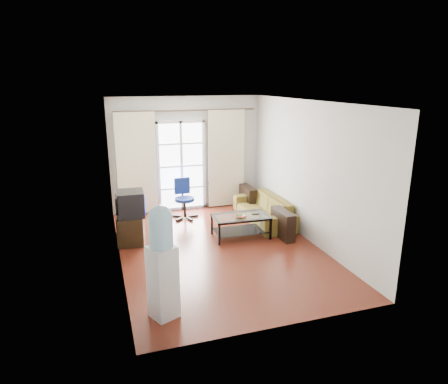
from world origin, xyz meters
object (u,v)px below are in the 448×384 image
object	(u,v)px
coffee_table	(241,223)
tv_stand	(131,228)
task_chair	(184,207)
sofa	(263,209)
water_cooler	(162,260)
crt_tv	(130,204)

from	to	relation	value
coffee_table	tv_stand	size ratio (longest dim) A/B	1.55
task_chair	sofa	bearing A→B (deg)	-27.18
water_cooler	sofa	bearing A→B (deg)	23.58
sofa	crt_tv	bearing A→B (deg)	-84.19
crt_tv	water_cooler	xyz separation A→B (m)	(0.17, -2.74, 0.04)
sofa	tv_stand	distance (m)	2.92
coffee_table	task_chair	world-z (taller)	task_chair
sofa	water_cooler	xyz separation A→B (m)	(-2.74, -3.04, 0.53)
tv_stand	task_chair	size ratio (longest dim) A/B	0.80
water_cooler	coffee_table	bearing A→B (deg)	25.72
tv_stand	sofa	bearing A→B (deg)	14.04
coffee_table	tv_stand	world-z (taller)	tv_stand
sofa	coffee_table	distance (m)	1.08
tv_stand	task_chair	world-z (taller)	task_chair
sofa	tv_stand	size ratio (longest dim) A/B	2.64
coffee_table	water_cooler	xyz separation A→B (m)	(-1.94, -2.32, 0.52)
sofa	tv_stand	world-z (taller)	sofa
sofa	crt_tv	world-z (taller)	crt_tv
tv_stand	coffee_table	bearing A→B (deg)	-3.31
task_chair	water_cooler	world-z (taller)	water_cooler
task_chair	tv_stand	bearing A→B (deg)	-142.84
tv_stand	water_cooler	xyz separation A→B (m)	(0.17, -2.76, 0.55)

